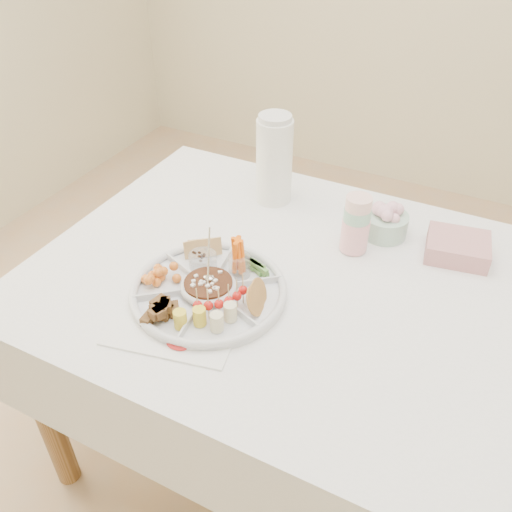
% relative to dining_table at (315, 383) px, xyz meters
% --- Properties ---
extents(floor, '(4.00, 4.00, 0.00)m').
position_rel_dining_table_xyz_m(floor, '(0.00, 0.00, -0.38)').
color(floor, tan).
rests_on(floor, ground).
extents(dining_table, '(1.52, 1.02, 0.76)m').
position_rel_dining_table_xyz_m(dining_table, '(0.00, 0.00, 0.00)').
color(dining_table, white).
rests_on(dining_table, floor).
extents(party_tray, '(0.49, 0.49, 0.04)m').
position_rel_dining_table_xyz_m(party_tray, '(-0.24, -0.16, 0.40)').
color(party_tray, silver).
rests_on(party_tray, dining_table).
extents(bean_dip, '(0.15, 0.15, 0.04)m').
position_rel_dining_table_xyz_m(bean_dip, '(-0.24, -0.16, 0.41)').
color(bean_dip, black).
rests_on(bean_dip, party_tray).
extents(tortillas, '(0.12, 0.12, 0.05)m').
position_rel_dining_table_xyz_m(tortillas, '(-0.12, -0.14, 0.42)').
color(tortillas, '#916543').
rests_on(tortillas, party_tray).
extents(carrot_cucumber, '(0.14, 0.14, 0.10)m').
position_rel_dining_table_xyz_m(carrot_cucumber, '(-0.20, -0.04, 0.44)').
color(carrot_cucumber, '#FF650C').
rests_on(carrot_cucumber, party_tray).
extents(pita_raisins, '(0.13, 0.13, 0.05)m').
position_rel_dining_table_xyz_m(pita_raisins, '(-0.33, -0.06, 0.42)').
color(pita_raisins, tan).
rests_on(pita_raisins, party_tray).
extents(cherries, '(0.14, 0.14, 0.04)m').
position_rel_dining_table_xyz_m(cherries, '(-0.37, -0.19, 0.42)').
color(cherries, orange).
rests_on(cherries, party_tray).
extents(granola_chunks, '(0.13, 0.13, 0.05)m').
position_rel_dining_table_xyz_m(granola_chunks, '(-0.29, -0.29, 0.42)').
color(granola_chunks, '#432714').
rests_on(granola_chunks, party_tray).
extents(banana_tomato, '(0.13, 0.13, 0.08)m').
position_rel_dining_table_xyz_m(banana_tomato, '(-0.16, -0.27, 0.44)').
color(banana_tomato, '#D6D17C').
rests_on(banana_tomato, party_tray).
extents(cup_stack, '(0.10, 0.10, 0.21)m').
position_rel_dining_table_xyz_m(cup_stack, '(0.01, 0.18, 0.48)').
color(cup_stack, silver).
rests_on(cup_stack, dining_table).
extents(thermos, '(0.11, 0.11, 0.28)m').
position_rel_dining_table_xyz_m(thermos, '(-0.30, 0.32, 0.52)').
color(thermos, white).
rests_on(thermos, dining_table).
extents(flower_bowl, '(0.14, 0.14, 0.10)m').
position_rel_dining_table_xyz_m(flower_bowl, '(0.06, 0.29, 0.43)').
color(flower_bowl, silver).
rests_on(flower_bowl, dining_table).
extents(napkin_stack, '(0.18, 0.16, 0.05)m').
position_rel_dining_table_xyz_m(napkin_stack, '(0.27, 0.28, 0.41)').
color(napkin_stack, tan).
rests_on(napkin_stack, dining_table).
extents(placemat, '(0.31, 0.16, 0.01)m').
position_rel_dining_table_xyz_m(placemat, '(-0.25, -0.34, 0.38)').
color(placemat, white).
rests_on(placemat, dining_table).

